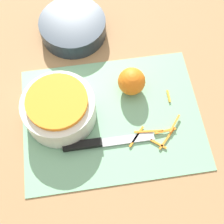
% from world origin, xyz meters
% --- Properties ---
extents(ground_plane, '(4.00, 4.00, 0.00)m').
position_xyz_m(ground_plane, '(0.00, 0.00, 0.00)').
color(ground_plane, '#9E754C').
extents(cutting_board, '(0.46, 0.35, 0.01)m').
position_xyz_m(cutting_board, '(0.00, 0.00, 0.00)').
color(cutting_board, '#75AD84').
rests_on(cutting_board, ground_plane).
extents(bowl_speckled, '(0.18, 0.18, 0.09)m').
position_xyz_m(bowl_speckled, '(-0.13, 0.02, 0.05)').
color(bowl_speckled, silver).
rests_on(bowl_speckled, cutting_board).
extents(bowl_dark, '(0.19, 0.19, 0.05)m').
position_xyz_m(bowl_dark, '(-0.07, 0.30, 0.03)').
color(bowl_dark, '#1E2833').
rests_on(bowl_dark, ground_plane).
extents(knife, '(0.23, 0.02, 0.02)m').
position_xyz_m(knife, '(-0.06, -0.07, 0.01)').
color(knife, black).
rests_on(knife, cutting_board).
extents(orange_left, '(0.07, 0.07, 0.07)m').
position_xyz_m(orange_left, '(0.06, 0.08, 0.04)').
color(orange_left, orange).
rests_on(orange_left, cutting_board).
extents(peel_pile, '(0.15, 0.16, 0.01)m').
position_xyz_m(peel_pile, '(0.11, -0.06, 0.01)').
color(peel_pile, orange).
rests_on(peel_pile, cutting_board).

